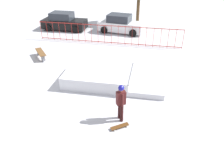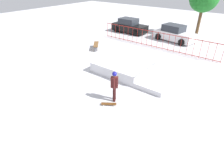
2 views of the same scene
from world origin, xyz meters
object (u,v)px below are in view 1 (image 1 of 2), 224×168
object	(u,v)px
skate_ramp	(107,77)
parked_car_white	(121,24)
park_bench	(41,53)
parked_car_black	(64,22)
skater	(121,100)
skateboard	(120,126)

from	to	relation	value
skate_ramp	parked_car_white	xyz separation A→B (m)	(-0.52, 9.35, 0.41)
park_bench	parked_car_white	size ratio (longest dim) A/B	0.35
skate_ramp	parked_car_black	size ratio (longest dim) A/B	1.31
skater	park_bench	xyz separation A→B (m)	(-6.33, 5.59, -0.65)
skater	skateboard	distance (m)	1.08
parked_car_white	park_bench	bearing A→B (deg)	-113.95
park_bench	parked_car_black	xyz separation A→B (m)	(-0.81, 6.75, 0.37)
skate_ramp	skateboard	bearing A→B (deg)	-70.75
skater	park_bench	bearing A→B (deg)	-71.75
skate_ramp	skater	world-z (taller)	skater
skate_ramp	parked_car_black	xyz separation A→B (m)	(-5.96, 9.28, 0.41)
park_bench	parked_car_white	distance (m)	8.25
skate_ramp	park_bench	size ratio (longest dim) A/B	3.62
parked_car_white	skateboard	bearing A→B (deg)	-72.11
skateboard	park_bench	distance (m)	8.85
skater	parked_car_white	xyz separation A→B (m)	(-1.70, 12.41, -0.28)
skateboard	park_bench	world-z (taller)	park_bench
skater	parked_car_black	world-z (taller)	skater
skateboard	skate_ramp	bearing A→B (deg)	-105.81
skateboard	park_bench	size ratio (longest dim) A/B	0.52
skate_ramp	skater	bearing A→B (deg)	-68.43
skateboard	parked_car_black	size ratio (longest dim) A/B	0.19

